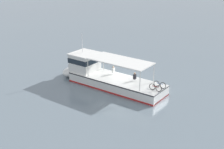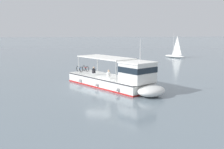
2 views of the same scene
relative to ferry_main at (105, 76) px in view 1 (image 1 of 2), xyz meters
The scene contains 2 objects.
ground_plane 2.39m from the ferry_main, 83.59° to the right, with size 400.00×400.00×0.00m, color slate.
ferry_main is the anchor object (origin of this frame).
Camera 1 is at (-30.55, 12.03, 13.42)m, focal length 50.24 mm.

